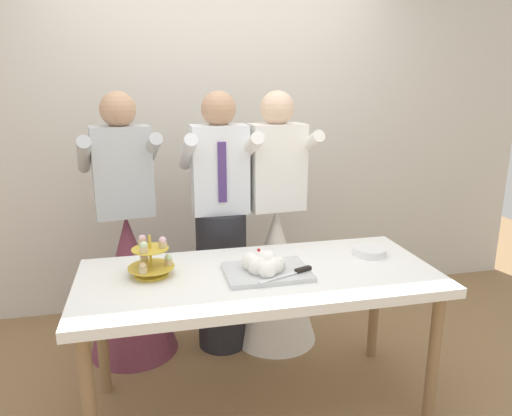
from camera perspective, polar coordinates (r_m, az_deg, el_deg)
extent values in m
plane|color=olive|center=(2.80, 0.40, -22.63)|extent=(8.00, 8.00, 0.00)
cube|color=beige|center=(3.63, -4.89, 10.80)|extent=(5.20, 0.10, 2.90)
cube|color=white|center=(2.42, 0.43, -8.38)|extent=(1.80, 0.80, 0.05)
cylinder|color=olive|center=(2.30, -19.41, -21.84)|extent=(0.06, 0.06, 0.72)
cylinder|color=olive|center=(2.64, 20.57, -16.71)|extent=(0.06, 0.06, 0.72)
cylinder|color=olive|center=(2.84, -18.08, -14.18)|extent=(0.06, 0.06, 0.72)
cylinder|color=olive|center=(3.12, 14.06, -11.07)|extent=(0.06, 0.06, 0.72)
cylinder|color=gold|center=(2.43, -12.45, -7.80)|extent=(0.17, 0.17, 0.01)
cylinder|color=gold|center=(2.40, -12.58, -5.61)|extent=(0.01, 0.01, 0.21)
cylinder|color=gold|center=(2.42, -12.50, -6.94)|extent=(0.23, 0.23, 0.01)
cylinder|color=#D1B784|center=(2.42, -10.46, -6.38)|extent=(0.04, 0.04, 0.03)
sphere|color=beige|center=(2.41, -10.49, -5.85)|extent=(0.04, 0.04, 0.04)
cylinder|color=#D1B784|center=(2.49, -13.29, -5.94)|extent=(0.04, 0.04, 0.03)
sphere|color=#EAB7C6|center=(2.48, -13.32, -5.43)|extent=(0.04, 0.04, 0.04)
cylinder|color=#D1B784|center=(2.34, -13.43, -7.31)|extent=(0.04, 0.04, 0.03)
sphere|color=#D6B27A|center=(2.33, -13.47, -6.76)|extent=(0.04, 0.04, 0.04)
cylinder|color=gold|center=(2.39, -12.62, -4.82)|extent=(0.18, 0.18, 0.01)
cylinder|color=#D1B784|center=(2.38, -11.15, -4.37)|extent=(0.04, 0.04, 0.03)
sphere|color=#EAB7C6|center=(2.37, -11.18, -3.82)|extent=(0.04, 0.04, 0.04)
cylinder|color=#D1B784|center=(2.43, -13.49, -4.10)|extent=(0.04, 0.04, 0.03)
sphere|color=#EAB7C6|center=(2.42, -13.53, -3.56)|extent=(0.04, 0.04, 0.04)
cylinder|color=#D1B784|center=(2.33, -13.35, -4.91)|extent=(0.04, 0.04, 0.03)
sphere|color=beige|center=(2.32, -13.39, -4.36)|extent=(0.04, 0.04, 0.04)
cube|color=silver|center=(2.39, 1.32, -7.69)|extent=(0.42, 0.31, 0.02)
sphere|color=white|center=(2.39, 2.76, -6.73)|extent=(0.07, 0.07, 0.07)
sphere|color=white|center=(2.42, 1.80, -6.42)|extent=(0.08, 0.08, 0.08)
sphere|color=white|center=(2.43, 0.60, -6.19)|extent=(0.09, 0.09, 0.09)
sphere|color=white|center=(2.39, -0.59, -6.49)|extent=(0.10, 0.10, 0.10)
sphere|color=white|center=(2.34, 0.16, -7.01)|extent=(0.10, 0.10, 0.10)
sphere|color=white|center=(2.30, 1.38, -7.46)|extent=(0.09, 0.09, 0.09)
sphere|color=white|center=(2.35, 2.21, -6.96)|extent=(0.09, 0.09, 0.09)
sphere|color=white|center=(2.37, 1.33, -6.42)|extent=(0.11, 0.11, 0.11)
sphere|color=#DB474C|center=(2.36, 1.24, -5.49)|extent=(0.02, 0.02, 0.02)
sphere|color=#B21923|center=(2.38, 0.25, -5.11)|extent=(0.02, 0.02, 0.02)
sphere|color=#2D1938|center=(2.37, 1.58, -5.36)|extent=(0.02, 0.02, 0.02)
sphere|color=#DB474C|center=(2.36, 1.23, -5.54)|extent=(0.02, 0.02, 0.02)
cube|color=silver|center=(2.29, 2.78, -8.33)|extent=(0.22, 0.10, 0.00)
cube|color=black|center=(2.38, 5.70, -7.36)|extent=(0.09, 0.06, 0.02)
cylinder|color=white|center=(2.72, 13.44, -5.40)|extent=(0.18, 0.18, 0.01)
cylinder|color=white|center=(2.72, 13.44, -5.17)|extent=(0.18, 0.18, 0.01)
cylinder|color=white|center=(2.72, 13.39, -4.94)|extent=(0.18, 0.18, 0.01)
cylinder|color=white|center=(2.71, 13.52, -4.75)|extent=(0.18, 0.18, 0.01)
cylinder|color=#232328|center=(3.13, -4.13, -8.62)|extent=(0.32, 0.32, 0.92)
cube|color=white|center=(2.91, -4.40, 4.66)|extent=(0.34, 0.20, 0.54)
sphere|color=tan|center=(2.87, -4.54, 11.83)|extent=(0.21, 0.21, 0.21)
cylinder|color=white|center=(2.87, -8.23, 6.58)|extent=(0.08, 0.49, 0.28)
cylinder|color=white|center=(2.93, -0.77, 6.90)|extent=(0.08, 0.49, 0.28)
cube|color=#4C3372|center=(2.81, -4.09, 4.28)|extent=(0.05, 0.01, 0.36)
cone|color=white|center=(3.19, 2.35, -8.07)|extent=(0.56, 0.56, 0.92)
cube|color=white|center=(2.99, 2.49, 4.93)|extent=(0.36, 0.23, 0.54)
sphere|color=beige|center=(2.95, 2.58, 11.93)|extent=(0.21, 0.21, 0.21)
cylinder|color=white|center=(2.91, -1.21, 6.83)|extent=(0.12, 0.49, 0.28)
cylinder|color=white|center=(3.04, 5.73, 7.10)|extent=(0.12, 0.49, 0.28)
cone|color=brown|center=(3.15, -14.84, -8.92)|extent=(0.56, 0.56, 0.92)
cube|color=#B2B7BC|center=(2.94, -15.78, 4.23)|extent=(0.37, 0.25, 0.54)
sphere|color=tan|center=(2.90, -16.29, 11.32)|extent=(0.21, 0.21, 0.21)
cylinder|color=#B2B7BC|center=(2.91, -20.01, 5.96)|extent=(0.15, 0.49, 0.28)
cylinder|color=#B2B7BC|center=(2.95, -12.58, 6.59)|extent=(0.15, 0.49, 0.28)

